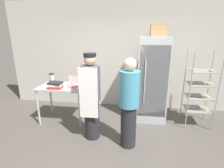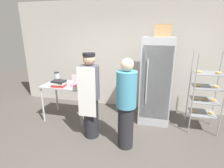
# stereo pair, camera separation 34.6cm
# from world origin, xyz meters

# --- Properties ---
(ground_plane) EXTENTS (14.00, 14.00, 0.00)m
(ground_plane) POSITION_xyz_m (0.00, 0.00, 0.00)
(ground_plane) COLOR #4C4742
(back_wall) EXTENTS (6.40, 0.12, 2.85)m
(back_wall) POSITION_xyz_m (0.00, 2.21, 1.42)
(back_wall) COLOR #B7B2A8
(back_wall) RESTS_ON ground_plane
(refrigerator) EXTENTS (0.67, 0.70, 1.95)m
(refrigerator) POSITION_xyz_m (0.75, 1.49, 0.98)
(refrigerator) COLOR #ADAFB5
(refrigerator) RESTS_ON ground_plane
(baking_rack) EXTENTS (0.57, 0.51, 1.67)m
(baking_rack) POSITION_xyz_m (1.77, 1.32, 0.83)
(baking_rack) COLOR #93969B
(baking_rack) RESTS_ON ground_plane
(prep_counter) EXTENTS (1.05, 0.69, 0.87)m
(prep_counter) POSITION_xyz_m (-1.29, 1.09, 0.76)
(prep_counter) COLOR #ADAFB5
(prep_counter) RESTS_ON ground_plane
(donut_box) EXTENTS (0.28, 0.22, 0.27)m
(donut_box) POSITION_xyz_m (-0.96, 0.91, 0.92)
(donut_box) COLOR silver
(donut_box) RESTS_ON prep_counter
(blender_pitcher) EXTENTS (0.15, 0.15, 0.26)m
(blender_pitcher) POSITION_xyz_m (-1.57, 1.18, 0.98)
(blender_pitcher) COLOR black
(blender_pitcher) RESTS_ON prep_counter
(binder_stack) EXTENTS (0.30, 0.23, 0.14)m
(binder_stack) POSITION_xyz_m (-1.36, 0.89, 0.94)
(binder_stack) COLOR #B72D2D
(binder_stack) RESTS_ON prep_counter
(cardboard_storage_box) EXTENTS (0.34, 0.31, 0.26)m
(cardboard_storage_box) POSITION_xyz_m (0.82, 1.58, 2.08)
(cardboard_storage_box) COLOR #A87F51
(cardboard_storage_box) RESTS_ON refrigerator
(person_baker) EXTENTS (0.36, 0.38, 1.69)m
(person_baker) POSITION_xyz_m (-0.46, 0.48, 0.88)
(person_baker) COLOR #232328
(person_baker) RESTS_ON ground_plane
(person_customer) EXTENTS (0.35, 0.35, 1.65)m
(person_customer) POSITION_xyz_m (0.27, 0.32, 0.84)
(person_customer) COLOR #232328
(person_customer) RESTS_ON ground_plane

